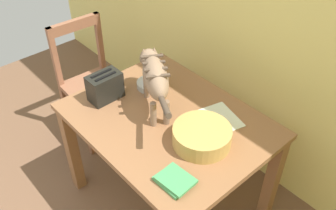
% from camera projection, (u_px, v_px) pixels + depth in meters
% --- Properties ---
extents(wall_rear, '(4.92, 0.11, 2.50)m').
position_uv_depth(wall_rear, '(267.00, 2.00, 2.18)').
color(wall_rear, '#EFDC76').
rests_on(wall_rear, ground_plane).
extents(dining_table, '(1.14, 0.88, 0.75)m').
position_uv_depth(dining_table, '(168.00, 130.00, 2.20)').
color(dining_table, brown).
rests_on(dining_table, ground_plane).
extents(cat, '(0.60, 0.39, 0.32)m').
position_uv_depth(cat, '(155.00, 76.00, 2.09)').
color(cat, '#8A6D55').
rests_on(cat, dining_table).
extents(saucer_bowl, '(0.17, 0.17, 0.04)m').
position_uv_depth(saucer_bowl, '(150.00, 84.00, 2.37)').
color(saucer_bowl, '#B2B3AB').
rests_on(saucer_bowl, dining_table).
extents(coffee_mug, '(0.13, 0.09, 0.08)m').
position_uv_depth(coffee_mug, '(150.00, 77.00, 2.33)').
color(coffee_mug, white).
rests_on(coffee_mug, saucer_bowl).
extents(magazine, '(0.28, 0.25, 0.01)m').
position_uv_depth(magazine, '(220.00, 118.00, 2.13)').
color(magazine, silver).
rests_on(magazine, dining_table).
extents(book_stack, '(0.18, 0.15, 0.03)m').
position_uv_depth(book_stack, '(175.00, 180.00, 1.77)').
color(book_stack, '#489859').
rests_on(book_stack, dining_table).
extents(wicker_basket, '(0.31, 0.31, 0.10)m').
position_uv_depth(wicker_basket, '(202.00, 136.00, 1.95)').
color(wicker_basket, tan).
rests_on(wicker_basket, dining_table).
extents(toaster, '(0.12, 0.20, 0.18)m').
position_uv_depth(toaster, '(105.00, 87.00, 2.23)').
color(toaster, black).
rests_on(toaster, dining_table).
extents(wooden_chair_near, '(0.44, 0.44, 0.94)m').
position_uv_depth(wooden_chair_near, '(92.00, 83.00, 2.90)').
color(wooden_chair_near, '#905B41').
rests_on(wooden_chair_near, ground_plane).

